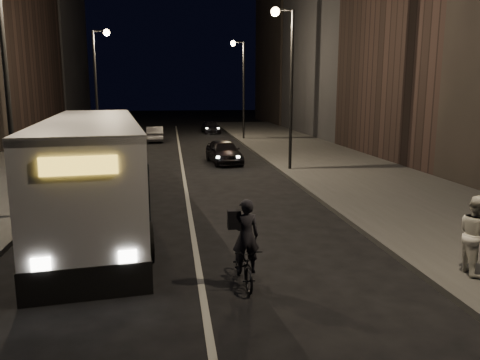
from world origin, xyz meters
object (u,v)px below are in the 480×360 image
object	(u,v)px
streetlight_left_far	(99,73)
car_far	(211,127)
pedestrian_woman	(476,235)
car_mid	(155,134)
streetlight_right_far	(241,77)
cyclist_on_bicycle	(245,256)
car_near	(224,151)
city_bus	(94,166)
streetlight_left_near	(13,53)
streetlight_right_mid	(287,68)

from	to	relation	value
streetlight_left_far	car_far	bearing A→B (deg)	56.57
pedestrian_woman	car_far	bearing A→B (deg)	12.61
streetlight_left_far	car_mid	size ratio (longest dim) A/B	2.10
streetlight_right_far	car_mid	bearing A→B (deg)	-179.62
cyclist_on_bicycle	car_near	size ratio (longest dim) A/B	0.48
streetlight_left_far	cyclist_on_bicycle	xyz separation A→B (m)	(6.29, -24.14, -4.70)
streetlight_right_far	streetlight_left_far	bearing A→B (deg)	-150.64
pedestrian_woman	car_near	size ratio (longest dim) A/B	0.43
cyclist_on_bicycle	streetlight_left_far	bearing A→B (deg)	101.53
city_bus	streetlight_left_near	bearing A→B (deg)	165.10
streetlight_left_far	car_mid	distance (m)	8.33
streetlight_right_mid	pedestrian_woman	world-z (taller)	streetlight_right_mid
cyclist_on_bicycle	pedestrian_woman	size ratio (longest dim) A/B	1.11
city_bus	car_mid	size ratio (longest dim) A/B	3.28
streetlight_left_near	car_far	bearing A→B (deg)	74.40
streetlight_left_near	cyclist_on_bicycle	world-z (taller)	streetlight_left_near
streetlight_left_near	car_mid	distance (m)	24.65
streetlight_right_mid	car_far	size ratio (longest dim) A/B	2.04
streetlight_right_far	cyclist_on_bicycle	world-z (taller)	streetlight_right_far
streetlight_left_near	streetlight_right_mid	bearing A→B (deg)	36.88
streetlight_left_far	car_far	size ratio (longest dim) A/B	2.04
pedestrian_woman	car_near	world-z (taller)	pedestrian_woman
pedestrian_woman	streetlight_left_far	bearing A→B (deg)	33.41
streetlight_right_far	car_mid	size ratio (longest dim) A/B	2.10
cyclist_on_bicycle	pedestrian_woman	distance (m)	5.21
streetlight_right_mid	car_near	size ratio (longest dim) A/B	1.97
pedestrian_woman	car_mid	xyz separation A→B (m)	(-8.06, 30.58, -0.42)
cyclist_on_bicycle	streetlight_right_mid	bearing A→B (deg)	69.74
cyclist_on_bicycle	pedestrian_woman	world-z (taller)	cyclist_on_bicycle
streetlight_right_far	cyclist_on_bicycle	bearing A→B (deg)	-98.26
cyclist_on_bicycle	car_far	xyz separation A→B (m)	(2.42, 37.34, -0.08)
streetlight_right_far	streetlight_left_near	size ratio (longest dim) A/B	1.00
city_bus	car_mid	bearing A→B (deg)	80.62
streetlight_left_near	streetlight_left_far	bearing A→B (deg)	90.00
city_bus	car_mid	world-z (taller)	city_bus
streetlight_right_mid	streetlight_left_far	size ratio (longest dim) A/B	1.00
cyclist_on_bicycle	car_far	size ratio (longest dim) A/B	0.50
pedestrian_woman	car_far	world-z (taller)	pedestrian_woman
streetlight_right_mid	car_near	xyz separation A→B (m)	(-2.86, 3.34, -4.66)
pedestrian_woman	car_far	size ratio (longest dim) A/B	0.45
car_near	streetlight_left_near	bearing A→B (deg)	-131.05
streetlight_right_mid	pedestrian_woman	xyz separation A→B (m)	(0.79, -14.62, -4.31)
pedestrian_woman	city_bus	bearing A→B (deg)	64.05
streetlight_left_far	car_mid	xyz separation A→B (m)	(3.40, 5.95, -4.73)
streetlight_left_far	car_near	size ratio (longest dim) A/B	1.97
streetlight_left_far	city_bus	bearing A→B (deg)	-82.95
streetlight_right_far	pedestrian_woman	distance (m)	30.94
streetlight_right_mid	cyclist_on_bicycle	bearing A→B (deg)	-107.19
pedestrian_woman	car_far	distance (m)	37.92
city_bus	pedestrian_woman	size ratio (longest dim) A/B	7.08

